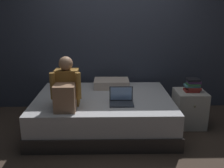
# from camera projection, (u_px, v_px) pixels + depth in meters

# --- Properties ---
(ground_plane) EXTENTS (8.00, 8.00, 0.00)m
(ground_plane) POSITION_uv_depth(u_px,v_px,m) (118.00, 136.00, 3.50)
(ground_plane) COLOR #47382D
(wall_back) EXTENTS (5.60, 0.10, 2.70)m
(wall_back) POSITION_uv_depth(u_px,v_px,m) (115.00, 31.00, 4.26)
(wall_back) COLOR #383D4C
(wall_back) RESTS_ON ground_plane
(bed) EXTENTS (2.00, 1.50, 0.49)m
(bed) POSITION_uv_depth(u_px,v_px,m) (103.00, 112.00, 3.72)
(bed) COLOR #332D2B
(bed) RESTS_ON ground_plane
(nightstand) EXTENTS (0.44, 0.46, 0.55)m
(nightstand) POSITION_uv_depth(u_px,v_px,m) (189.00, 108.00, 3.78)
(nightstand) COLOR beige
(nightstand) RESTS_ON ground_plane
(person_sitting) EXTENTS (0.39, 0.44, 0.66)m
(person_sitting) POSITION_uv_depth(u_px,v_px,m) (66.00, 88.00, 3.19)
(person_sitting) COLOR olive
(person_sitting) RESTS_ON bed
(laptop) EXTENTS (0.32, 0.23, 0.22)m
(laptop) POSITION_uv_depth(u_px,v_px,m) (121.00, 100.00, 3.36)
(laptop) COLOR #333842
(laptop) RESTS_ON bed
(pillow) EXTENTS (0.56, 0.36, 0.13)m
(pillow) POSITION_uv_depth(u_px,v_px,m) (111.00, 83.00, 4.06)
(pillow) COLOR beige
(pillow) RESTS_ON bed
(book_stack) EXTENTS (0.23, 0.17, 0.19)m
(book_stack) POSITION_uv_depth(u_px,v_px,m) (193.00, 85.00, 3.66)
(book_stack) COLOR #9E2D28
(book_stack) RESTS_ON nightstand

